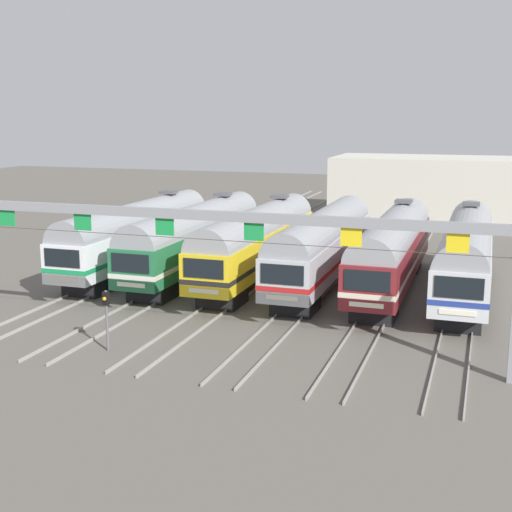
{
  "coord_description": "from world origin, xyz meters",
  "views": [
    {
      "loc": [
        11.89,
        -42.31,
        10.77
      ],
      "look_at": [
        -1.48,
        -2.31,
        2.12
      ],
      "focal_mm": 49.18,
      "sensor_mm": 36.0,
      "label": 1
    }
  ],
  "objects_px": {
    "commuter_train_silver": "(466,252)",
    "catenary_gantry": "(208,235)",
    "commuter_train_stainless": "(323,244)",
    "commuter_train_yellow": "(257,240)",
    "commuter_train_maroon": "(392,248)",
    "commuter_train_green": "(196,236)",
    "yard_signal_mast": "(106,309)",
    "commuter_train_white": "(137,233)"
  },
  "relations": [
    {
      "from": "commuter_train_white",
      "to": "yard_signal_mast",
      "type": "bearing_deg",
      "value": -67.01
    },
    {
      "from": "catenary_gantry",
      "to": "commuter_train_maroon",
      "type": "bearing_deg",
      "value": 64.31
    },
    {
      "from": "commuter_train_maroon",
      "to": "catenary_gantry",
      "type": "relative_size",
      "value": 0.67
    },
    {
      "from": "commuter_train_green",
      "to": "commuter_train_yellow",
      "type": "xyz_separation_m",
      "value": [
        4.33,
        0.0,
        0.0
      ]
    },
    {
      "from": "commuter_train_silver",
      "to": "catenary_gantry",
      "type": "bearing_deg",
      "value": -128.72
    },
    {
      "from": "commuter_train_yellow",
      "to": "commuter_train_silver",
      "type": "distance_m",
      "value": 12.99
    },
    {
      "from": "commuter_train_stainless",
      "to": "commuter_train_silver",
      "type": "distance_m",
      "value": 8.66
    },
    {
      "from": "commuter_train_silver",
      "to": "catenary_gantry",
      "type": "relative_size",
      "value": 0.67
    },
    {
      "from": "commuter_train_white",
      "to": "commuter_train_yellow",
      "type": "distance_m",
      "value": 8.66
    },
    {
      "from": "commuter_train_yellow",
      "to": "commuter_train_maroon",
      "type": "relative_size",
      "value": 1.0
    },
    {
      "from": "commuter_train_green",
      "to": "commuter_train_stainless",
      "type": "height_order",
      "value": "commuter_train_green"
    },
    {
      "from": "commuter_train_maroon",
      "to": "commuter_train_silver",
      "type": "height_order",
      "value": "same"
    },
    {
      "from": "commuter_train_white",
      "to": "commuter_train_silver",
      "type": "relative_size",
      "value": 1.0
    },
    {
      "from": "commuter_train_green",
      "to": "commuter_train_maroon",
      "type": "bearing_deg",
      "value": 0.0
    },
    {
      "from": "commuter_train_yellow",
      "to": "commuter_train_maroon",
      "type": "height_order",
      "value": "same"
    },
    {
      "from": "commuter_train_green",
      "to": "commuter_train_silver",
      "type": "relative_size",
      "value": 1.0
    },
    {
      "from": "commuter_train_green",
      "to": "commuter_train_silver",
      "type": "bearing_deg",
      "value": 0.0
    },
    {
      "from": "commuter_train_white",
      "to": "catenary_gantry",
      "type": "xyz_separation_m",
      "value": [
        10.82,
        -13.5,
        2.69
      ]
    },
    {
      "from": "yard_signal_mast",
      "to": "commuter_train_maroon",
      "type": "bearing_deg",
      "value": 54.73
    },
    {
      "from": "commuter_train_white",
      "to": "commuter_train_maroon",
      "type": "height_order",
      "value": "same"
    },
    {
      "from": "commuter_train_green",
      "to": "catenary_gantry",
      "type": "distance_m",
      "value": 15.22
    },
    {
      "from": "commuter_train_silver",
      "to": "yard_signal_mast",
      "type": "height_order",
      "value": "commuter_train_silver"
    },
    {
      "from": "commuter_train_green",
      "to": "yard_signal_mast",
      "type": "relative_size",
      "value": 6.33
    },
    {
      "from": "commuter_train_white",
      "to": "yard_signal_mast",
      "type": "height_order",
      "value": "commuter_train_white"
    },
    {
      "from": "yard_signal_mast",
      "to": "commuter_train_green",
      "type": "bearing_deg",
      "value": 98.05
    },
    {
      "from": "commuter_train_maroon",
      "to": "commuter_train_yellow",
      "type": "bearing_deg",
      "value": 180.0
    },
    {
      "from": "commuter_train_yellow",
      "to": "catenary_gantry",
      "type": "relative_size",
      "value": 0.67
    },
    {
      "from": "commuter_train_yellow",
      "to": "commuter_train_silver",
      "type": "relative_size",
      "value": 1.0
    },
    {
      "from": "commuter_train_white",
      "to": "catenary_gantry",
      "type": "bearing_deg",
      "value": -51.28
    },
    {
      "from": "commuter_train_green",
      "to": "catenary_gantry",
      "type": "bearing_deg",
      "value": -64.31
    },
    {
      "from": "commuter_train_maroon",
      "to": "commuter_train_silver",
      "type": "bearing_deg",
      "value": 0.0
    },
    {
      "from": "commuter_train_yellow",
      "to": "commuter_train_silver",
      "type": "bearing_deg",
      "value": 0.0
    },
    {
      "from": "commuter_train_yellow",
      "to": "commuter_train_silver",
      "type": "height_order",
      "value": "same"
    },
    {
      "from": "commuter_train_maroon",
      "to": "yard_signal_mast",
      "type": "bearing_deg",
      "value": -125.27
    },
    {
      "from": "commuter_train_green",
      "to": "commuter_train_stainless",
      "type": "xyz_separation_m",
      "value": [
        8.66,
        -0.0,
        -0.0
      ]
    },
    {
      "from": "commuter_train_yellow",
      "to": "commuter_train_maroon",
      "type": "distance_m",
      "value": 8.66
    },
    {
      "from": "commuter_train_stainless",
      "to": "commuter_train_maroon",
      "type": "height_order",
      "value": "commuter_train_maroon"
    },
    {
      "from": "commuter_train_silver",
      "to": "yard_signal_mast",
      "type": "relative_size",
      "value": 6.33
    },
    {
      "from": "commuter_train_white",
      "to": "commuter_train_stainless",
      "type": "relative_size",
      "value": 1.0
    },
    {
      "from": "commuter_train_green",
      "to": "catenary_gantry",
      "type": "relative_size",
      "value": 0.67
    },
    {
      "from": "commuter_train_yellow",
      "to": "commuter_train_green",
      "type": "bearing_deg",
      "value": 180.0
    },
    {
      "from": "commuter_train_white",
      "to": "yard_signal_mast",
      "type": "xyz_separation_m",
      "value": [
        6.49,
        -15.3,
        -0.69
      ]
    }
  ]
}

